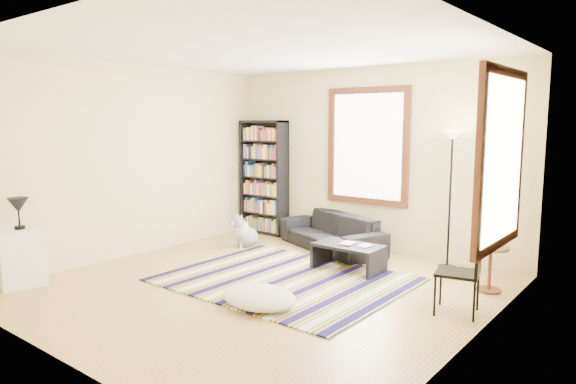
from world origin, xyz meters
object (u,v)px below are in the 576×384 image
Objects in this scene: floor_lamp at (450,201)px; white_cabinet at (22,257)px; bookshelf at (264,177)px; coffee_table at (348,258)px; dog at (247,230)px; floor_cushion at (259,297)px; folding_chair at (458,273)px; sofa at (331,232)px; side_table at (490,269)px.

white_cabinet is (-3.75, -3.92, -0.58)m from floor_lamp.
bookshelf reaches higher than coffee_table.
bookshelf is 1.08× the size of floor_lamp.
floor_cushion is at bearing -31.90° from dog.
bookshelf is 2.33× the size of folding_chair.
bookshelf reaches higher than sofa.
sofa is 2.62m from side_table.
dog is at bearing 175.36° from coffee_table.
coffee_table reaches higher than floor_cushion.
floor_cushion is 1.01× the size of folding_chair.
coffee_table is at bearing 61.51° from white_cabinet.
coffee_table is 1.56m from floor_lamp.
white_cabinet is (-2.76, -2.98, 0.17)m from coffee_table.
sofa is at bearing 77.43° from white_cabinet.
floor_cushion is (2.42, -2.86, -0.89)m from bookshelf.
side_table is 5.57m from white_cabinet.
floor_lamp reaches higher than coffee_table.
dog is (-3.68, 0.78, -0.17)m from folding_chair.
dog is at bearing 135.71° from floor_cushion.
sofa is 3.52× the size of side_table.
bookshelf is 3.70× the size of side_table.
white_cabinet is 3.24m from dog.
floor_lamp reaches higher than white_cabinet.
floor_lamp is 3.44× the size of side_table.
folding_chair is 1.67× the size of dog.
dog reaches higher than coffee_table.
dog is (0.46, -0.94, -0.74)m from bookshelf.
floor_cushion is at bearing -90.93° from coffee_table.
floor_lamp is (1.82, 0.10, 0.65)m from sofa.
folding_chair is at bearing -65.78° from floor_lamp.
sofa is 3.69× the size of dog.
floor_cushion is at bearing -130.72° from side_table.
bookshelf is at bearing -168.23° from sofa.
coffee_table is 1.29× the size of white_cabinet.
dog is at bearing 90.52° from white_cabinet.
dog is at bearing 155.37° from folding_chair.
bookshelf is at bearing 177.17° from floor_lamp.
bookshelf is 2.29× the size of floor_cushion.
folding_chair is 3.77m from dog.
coffee_table is 1.75× the size of dog.
floor_cushion is (0.80, -2.59, -0.17)m from sofa.
bookshelf is at bearing 128.13° from dog.
side_table is 3.73m from dog.
white_cabinet is at bearing -133.74° from floor_lamp.
bookshelf is 3.85m from floor_cushion.
coffee_table is 0.48× the size of floor_lamp.
side_table is at bearing 50.41° from white_cabinet.
coffee_table is at bearing -136.69° from floor_lamp.
white_cabinet is at bearing -143.85° from side_table.
folding_chair is (1.69, -0.62, 0.25)m from coffee_table.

